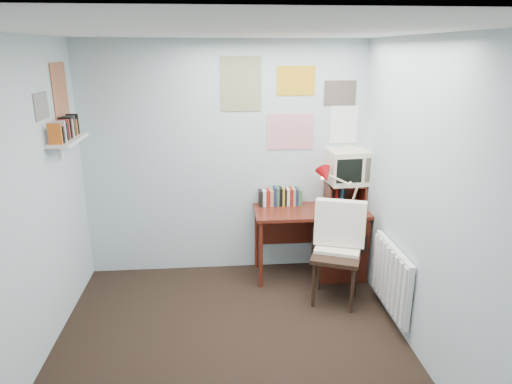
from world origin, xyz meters
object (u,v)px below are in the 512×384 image
(desk_chair, at_px, (336,256))
(desk_lamp, at_px, (358,195))
(crt_tv, at_px, (347,165))
(radiator, at_px, (391,278))
(desk, at_px, (334,239))
(wall_shelf, at_px, (68,140))
(tv_riser, at_px, (345,194))

(desk_chair, bearing_deg, desk_lamp, 72.60)
(crt_tv, bearing_deg, desk_lamp, -90.67)
(radiator, bearing_deg, desk, 107.24)
(radiator, relative_size, wall_shelf, 1.29)
(desk_lamp, distance_m, wall_shelf, 2.81)
(desk, bearing_deg, crt_tv, 44.01)
(tv_riser, relative_size, wall_shelf, 0.65)
(desk_lamp, bearing_deg, tv_riser, 110.15)
(radiator, bearing_deg, wall_shelf, 169.11)
(desk_chair, bearing_deg, tv_riser, 91.80)
(wall_shelf, bearing_deg, desk_lamp, 3.35)
(desk_lamp, height_order, crt_tv, crt_tv)
(desk_lamp, xyz_separation_m, crt_tv, (-0.02, 0.35, 0.23))
(radiator, bearing_deg, crt_tv, 98.24)
(desk, height_order, desk_lamp, desk_lamp)
(desk, height_order, crt_tv, crt_tv)
(desk, distance_m, tv_riser, 0.51)
(desk, bearing_deg, radiator, -72.76)
(desk, bearing_deg, desk_chair, -102.82)
(tv_riser, xyz_separation_m, crt_tv, (0.02, 0.02, 0.32))
(desk_chair, bearing_deg, desk, 98.98)
(desk_lamp, relative_size, radiator, 0.55)
(tv_riser, height_order, radiator, tv_riser)
(desk_lamp, height_order, wall_shelf, wall_shelf)
(desk, relative_size, desk_chair, 1.25)
(crt_tv, distance_m, wall_shelf, 2.78)
(crt_tv, xyz_separation_m, radiator, (0.15, -1.06, -0.79))
(desk, bearing_deg, wall_shelf, -171.60)
(desk, relative_size, wall_shelf, 1.94)
(desk, height_order, desk_chair, desk_chair)
(tv_riser, relative_size, crt_tv, 0.96)
(desk_chair, xyz_separation_m, wall_shelf, (-2.44, 0.19, 1.14))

